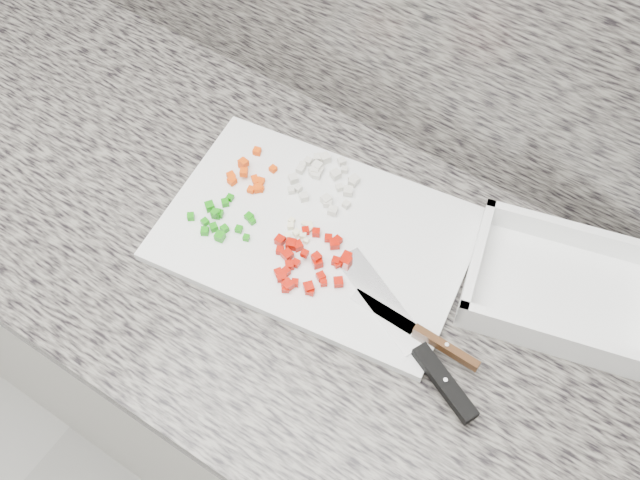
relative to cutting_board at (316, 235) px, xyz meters
The scene contains 11 objects.
cabinet 0.49m from the cutting_board, 153.13° to the right, with size 3.92×0.62×0.86m, color silver.
countertop 0.11m from the cutting_board, 153.13° to the right, with size 3.96×0.64×0.04m, color #67635A.
cutting_board is the anchor object (origin of this frame).
carrot_pile 0.15m from the cutting_board, 168.60° to the left, with size 0.07×0.09×0.02m.
onion_pile 0.10m from the cutting_board, 116.07° to the left, with size 0.11×0.11×0.01m.
green_pepper_pile 0.15m from the cutting_board, 154.19° to the right, with size 0.11×0.09×0.02m.
red_pepper_pile 0.06m from the cutting_board, 67.51° to the right, with size 0.13×0.13×0.02m.
garlic_pile 0.03m from the cutting_board, 144.70° to the right, with size 0.05×0.05×0.01m.
chef_knife 0.25m from the cutting_board, 21.35° to the right, with size 0.29×0.16×0.02m.
paring_knife 0.24m from the cutting_board, 15.83° to the right, with size 0.20×0.02×0.02m.
tray 0.37m from the cutting_board, 16.93° to the left, with size 0.31×0.25×0.06m.
Camera 1 is at (0.43, 0.99, 1.83)m, focal length 40.00 mm.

